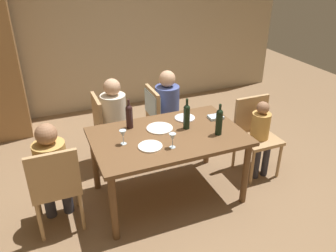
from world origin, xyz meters
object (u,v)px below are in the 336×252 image
chair_right_end (255,130)px  person_woman_host (116,116)px  dining_table (168,142)px  chair_far_left (108,126)px  wine_bottle_short_olive (129,116)px  dinner_plate_host (150,146)px  person_man_guest (52,167)px  chair_far_right (158,112)px  person_child_small (261,132)px  wine_glass_centre (123,134)px  person_man_bearded (169,106)px  wine_bottle_tall_green (219,121)px  wine_bottle_dark_red (187,116)px  dinner_plate_guest_right (160,128)px  wine_glass_near_left (173,138)px  chair_left_end (55,184)px  dinner_plate_guest_left (185,118)px

chair_right_end → person_woman_host: bearing=-27.9°
dining_table → chair_far_left: chair_far_left is taller
wine_bottle_short_olive → dinner_plate_host: size_ratio=1.37×
chair_right_end → person_man_guest: 2.31m
person_man_guest → dinner_plate_host: bearing=-11.7°
chair_right_end → chair_far_right: bearing=-40.1°
chair_far_right → wine_bottle_short_olive: (-0.54, -0.57, 0.30)m
person_child_small → chair_right_end: bearing=-90.0°
wine_glass_centre → person_man_bearded: bearing=46.0°
chair_far_right → person_man_guest: size_ratio=0.83×
person_man_bearded → chair_right_end: bearing=44.9°
chair_right_end → person_man_guest: person_man_guest is taller
chair_far_right → person_man_bearded: bearing=90.0°
wine_bottle_tall_green → wine_bottle_dark_red: wine_bottle_dark_red is taller
wine_glass_centre → dinner_plate_guest_right: wine_glass_centre is taller
dinner_plate_host → wine_bottle_dark_red: bearing=24.4°
wine_glass_centre → person_man_guest: bearing=177.3°
dining_table → person_child_small: 1.16m
wine_bottle_tall_green → person_man_bearded: bearing=95.8°
wine_bottle_short_olive → dinner_plate_host: 0.48m
chair_right_end → wine_bottle_short_olive: 1.53m
person_man_guest → wine_bottle_tall_green: (1.63, -0.21, 0.27)m
chair_far_left → chair_far_right: (0.66, 0.00, 0.06)m
wine_bottle_tall_green → dinner_plate_host: 0.74m
dining_table → wine_glass_near_left: bearing=-102.8°
chair_far_left → wine_bottle_short_olive: (0.12, -0.57, 0.37)m
chair_far_right → person_man_bearded: 0.16m
person_man_bearded → dinner_plate_host: size_ratio=4.83×
chair_left_end → person_man_bearded: person_man_bearded is taller
person_man_bearded → wine_glass_centre: person_man_bearded is taller
chair_far_right → wine_glass_centre: chair_far_right is taller
wine_glass_centre → wine_bottle_tall_green: bearing=-10.5°
wine_glass_near_left → dinner_plate_guest_left: size_ratio=0.66×
person_woman_host → wine_bottle_tall_green: size_ratio=3.37×
chair_far_right → wine_glass_centre: 1.15m
chair_left_end → wine_bottle_tall_green: bearing=-3.3°
person_woman_host → wine_glass_centre: 0.91m
wine_bottle_tall_green → wine_bottle_short_olive: bearing=148.7°
dining_table → wine_bottle_short_olive: bearing=136.2°
person_woman_host → wine_bottle_short_olive: person_woman_host is taller
wine_bottle_short_olive → wine_glass_near_left: (0.26, -0.55, -0.03)m
dining_table → wine_bottle_tall_green: wine_bottle_tall_green is taller
chair_left_end → dining_table: bearing=4.3°
wine_bottle_dark_red → wine_glass_near_left: bearing=-133.4°
chair_right_end → wine_bottle_tall_green: bearing=21.9°
dinner_plate_host → dinner_plate_guest_left: 0.72m
chair_far_left → chair_right_end: bearing=63.8°
dining_table → chair_far_right: size_ratio=1.68×
wine_glass_near_left → dinner_plate_guest_right: bearing=86.6°
dining_table → person_woman_host: size_ratio=1.38×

